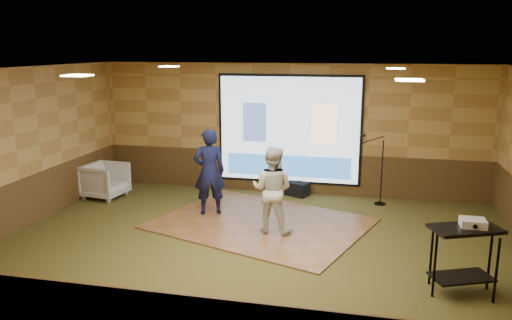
% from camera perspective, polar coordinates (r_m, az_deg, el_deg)
% --- Properties ---
extents(ground, '(9.00, 9.00, 0.00)m').
position_cam_1_polar(ground, '(8.62, 0.06, -10.09)').
color(ground, '#333C1B').
rests_on(ground, ground).
extents(room_shell, '(9.04, 7.04, 3.02)m').
position_cam_1_polar(room_shell, '(8.04, 0.06, 3.79)').
color(room_shell, tan).
rests_on(room_shell, ground).
extents(wainscot_back, '(9.00, 0.04, 0.95)m').
position_cam_1_polar(wainscot_back, '(11.73, 3.73, -1.43)').
color(wainscot_back, '#463017').
rests_on(wainscot_back, ground).
extents(wainscot_left, '(0.04, 7.00, 0.95)m').
position_cam_1_polar(wainscot_left, '(10.34, -25.06, -4.61)').
color(wainscot_left, '#463017').
rests_on(wainscot_left, ground).
extents(projector_screen, '(3.32, 0.06, 2.52)m').
position_cam_1_polar(projector_screen, '(11.48, 3.77, 3.36)').
color(projector_screen, black).
rests_on(projector_screen, room_shell).
extents(downlight_nw, '(0.32, 0.32, 0.02)m').
position_cam_1_polar(downlight_nw, '(10.34, -9.91, 10.49)').
color(downlight_nw, '#FFEABF').
rests_on(downlight_nw, room_shell).
extents(downlight_ne, '(0.32, 0.32, 0.02)m').
position_cam_1_polar(downlight_ne, '(9.58, 15.67, 10.04)').
color(downlight_ne, '#FFEABF').
rests_on(downlight_ne, room_shell).
extents(downlight_sw, '(0.32, 0.32, 0.02)m').
position_cam_1_polar(downlight_sw, '(7.39, -19.73, 9.08)').
color(downlight_sw, '#FFEABF').
rests_on(downlight_sw, room_shell).
extents(downlight_se, '(0.32, 0.32, 0.02)m').
position_cam_1_polar(downlight_se, '(6.29, 17.13, 8.74)').
color(downlight_se, '#FFEABF').
rests_on(downlight_se, room_shell).
extents(dance_floor, '(4.58, 4.02, 0.03)m').
position_cam_1_polar(dance_floor, '(9.75, 0.52, -7.23)').
color(dance_floor, brown).
rests_on(dance_floor, ground).
extents(player_left, '(0.75, 0.64, 1.75)m').
position_cam_1_polar(player_left, '(10.08, -5.36, -1.33)').
color(player_left, '#13163B').
rests_on(player_left, dance_floor).
extents(player_right, '(0.85, 0.70, 1.60)m').
position_cam_1_polar(player_right, '(9.06, 1.86, -3.39)').
color(player_right, silver).
rests_on(player_right, dance_floor).
extents(av_table, '(0.92, 0.49, 0.97)m').
position_cam_1_polar(av_table, '(7.48, 22.69, -9.18)').
color(av_table, black).
rests_on(av_table, ground).
extents(projector, '(0.33, 0.27, 0.11)m').
position_cam_1_polar(projector, '(7.42, 23.55, -6.60)').
color(projector, white).
rests_on(projector, av_table).
extents(mic_stand, '(0.60, 0.25, 1.54)m').
position_cam_1_polar(mic_stand, '(11.13, 13.83, -2.47)').
color(mic_stand, black).
rests_on(mic_stand, ground).
extents(banquet_chair, '(0.97, 0.95, 0.79)m').
position_cam_1_polar(banquet_chair, '(11.82, -16.87, -2.26)').
color(banquet_chair, gray).
rests_on(banquet_chair, ground).
extents(duffel_bag, '(0.60, 0.51, 0.31)m').
position_cam_1_polar(duffel_bag, '(11.56, 4.75, -3.30)').
color(duffel_bag, black).
rests_on(duffel_bag, ground).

